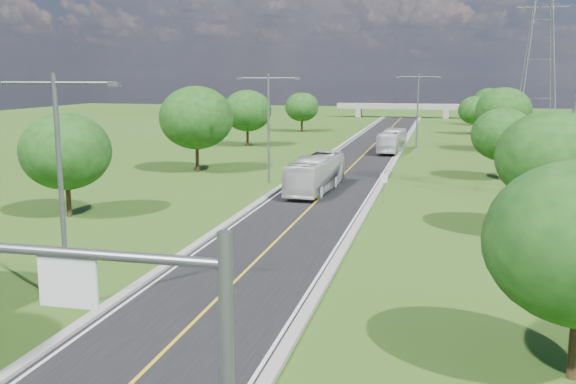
# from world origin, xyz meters

# --- Properties ---
(ground) EXTENTS (260.00, 260.00, 0.00)m
(ground) POSITION_xyz_m (0.00, 60.00, 0.00)
(ground) COLOR #2F4E16
(ground) RESTS_ON ground
(road) EXTENTS (8.00, 150.00, 0.06)m
(road) POSITION_xyz_m (0.00, 66.00, 0.03)
(road) COLOR black
(road) RESTS_ON ground
(curb_left) EXTENTS (0.50, 150.00, 0.22)m
(curb_left) POSITION_xyz_m (-4.25, 66.00, 0.11)
(curb_left) COLOR gray
(curb_left) RESTS_ON ground
(curb_right) EXTENTS (0.50, 150.00, 0.22)m
(curb_right) POSITION_xyz_m (4.25, 66.00, 0.11)
(curb_right) COLOR gray
(curb_right) RESTS_ON ground
(signal_mast) EXTENTS (8.54, 0.33, 7.20)m
(signal_mast) POSITION_xyz_m (3.68, -1.00, 4.91)
(signal_mast) COLOR slate
(signal_mast) RESTS_ON ground
(speed_limit_sign) EXTENTS (0.55, 0.09, 2.40)m
(speed_limit_sign) POSITION_xyz_m (5.20, 37.98, 1.60)
(speed_limit_sign) COLOR slate
(speed_limit_sign) RESTS_ON ground
(overpass) EXTENTS (30.00, 3.00, 3.20)m
(overpass) POSITION_xyz_m (0.00, 140.00, 2.41)
(overpass) COLOR gray
(overpass) RESTS_ON ground
(streetlight_near_left) EXTENTS (5.90, 0.25, 10.00)m
(streetlight_near_left) POSITION_xyz_m (-6.00, 12.00, 5.94)
(streetlight_near_left) COLOR slate
(streetlight_near_left) RESTS_ON ground
(streetlight_mid_left) EXTENTS (5.90, 0.25, 10.00)m
(streetlight_mid_left) POSITION_xyz_m (-6.00, 45.00, 5.94)
(streetlight_mid_left) COLOR slate
(streetlight_mid_left) RESTS_ON ground
(streetlight_far_right) EXTENTS (5.90, 0.25, 10.00)m
(streetlight_far_right) POSITION_xyz_m (6.00, 78.00, 5.94)
(streetlight_far_right) COLOR slate
(streetlight_far_right) RESTS_ON ground
(power_tower_far) EXTENTS (9.00, 6.40, 28.00)m
(power_tower_far) POSITION_xyz_m (26.00, 115.00, 14.01)
(power_tower_far) COLOR slate
(power_tower_far) RESTS_ON ground
(tree_lb) EXTENTS (6.30, 6.30, 7.33)m
(tree_lb) POSITION_xyz_m (-16.00, 28.00, 4.64)
(tree_lb) COLOR black
(tree_lb) RESTS_ON ground
(tree_lc) EXTENTS (7.56, 7.56, 8.79)m
(tree_lc) POSITION_xyz_m (-15.00, 50.00, 5.58)
(tree_lc) COLOR black
(tree_lc) RESTS_ON ground
(tree_ld) EXTENTS (6.72, 6.72, 7.82)m
(tree_ld) POSITION_xyz_m (-17.00, 74.00, 4.95)
(tree_ld) COLOR black
(tree_ld) RESTS_ON ground
(tree_le) EXTENTS (5.88, 5.88, 6.84)m
(tree_le) POSITION_xyz_m (-14.50, 98.00, 4.33)
(tree_le) COLOR black
(tree_le) RESTS_ON ground
(tree_rb) EXTENTS (6.72, 6.72, 7.82)m
(tree_rb) POSITION_xyz_m (16.00, 30.00, 4.95)
(tree_rb) COLOR black
(tree_rb) RESTS_ON ground
(tree_rc) EXTENTS (5.88, 5.88, 6.84)m
(tree_rc) POSITION_xyz_m (15.00, 52.00, 4.33)
(tree_rc) COLOR black
(tree_rc) RESTS_ON ground
(tree_rd) EXTENTS (7.14, 7.14, 8.30)m
(tree_rd) POSITION_xyz_m (17.00, 76.00, 5.27)
(tree_rd) COLOR black
(tree_rd) RESTS_ON ground
(tree_re) EXTENTS (5.46, 5.46, 6.35)m
(tree_re) POSITION_xyz_m (14.50, 100.00, 4.02)
(tree_re) COLOR black
(tree_re) RESTS_ON ground
(tree_rf) EXTENTS (6.30, 6.30, 7.33)m
(tree_rf) POSITION_xyz_m (18.00, 120.00, 4.64)
(tree_rf) COLOR black
(tree_rf) RESTS_ON ground
(bus_outbound) EXTENTS (3.07, 10.52, 2.89)m
(bus_outbound) POSITION_xyz_m (3.20, 71.49, 1.51)
(bus_outbound) COLOR silver
(bus_outbound) RESTS_ON road
(bus_inbound) EXTENTS (3.32, 11.19, 3.08)m
(bus_inbound) POSITION_xyz_m (-0.89, 41.60, 1.60)
(bus_inbound) COLOR silver
(bus_inbound) RESTS_ON road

